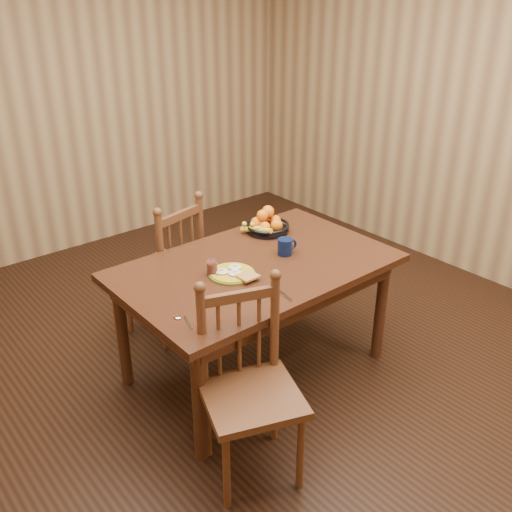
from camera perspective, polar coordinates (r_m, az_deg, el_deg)
room at (r=3.11m, az=0.00°, el=9.15°), size 4.52×5.02×2.72m
dining_table at (r=3.37m, az=0.00°, el=-2.06°), size 1.60×1.00×0.75m
chair_far at (r=3.89m, az=-8.89°, el=-1.35°), size 0.54×0.52×0.99m
chair_near at (r=2.80m, az=-0.67°, el=-13.12°), size 0.57×0.56×0.99m
breakfast_plate at (r=3.20m, az=-2.33°, el=-1.73°), size 0.26×0.29×0.04m
fork at (r=3.03m, az=2.55°, el=-3.65°), size 0.05×0.18×0.00m
spoon at (r=2.82m, az=-7.50°, el=-6.24°), size 0.05×0.16×0.01m
coffee_mug at (r=3.43m, az=2.97°, el=0.97°), size 0.13×0.09×0.10m
juice_glass at (r=3.20m, az=-4.41°, el=-1.24°), size 0.06×0.06×0.09m
fruit_bowl at (r=3.74m, az=1.05°, el=3.20°), size 0.32×0.29×0.17m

